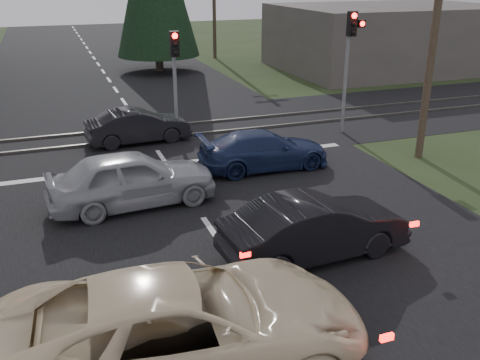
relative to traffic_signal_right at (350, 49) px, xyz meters
name	(u,v)px	position (x,y,z in m)	size (l,w,h in m)	color
ground	(255,294)	(-7.55, -9.47, -3.31)	(120.00, 120.00, 0.00)	#243317
road	(156,149)	(-7.55, 0.53, -3.31)	(14.00, 100.00, 0.01)	black
rail_corridor	(146,134)	(-7.55, 2.53, -3.31)	(120.00, 8.00, 0.01)	black
stop_line	(167,164)	(-7.55, -1.27, -3.30)	(13.00, 0.35, 0.00)	silver
rail_near	(150,139)	(-7.55, 1.73, -3.26)	(120.00, 0.12, 0.10)	#59544C
rail_far	(142,128)	(-7.55, 3.33, -3.26)	(120.00, 0.12, 0.10)	#59544C
traffic_signal_right	(350,49)	(0.00, 0.00, 0.00)	(0.68, 0.48, 4.70)	slate
traffic_signal_center	(175,68)	(-6.55, 1.20, -0.51)	(0.32, 0.48, 4.10)	slate
utility_pole_near	(436,17)	(0.95, -3.47, 1.41)	(1.80, 0.26, 9.00)	#4C3D2D
building_right	(389,37)	(10.45, 12.53, -1.31)	(14.00, 10.00, 4.00)	#59514C
cream_coupe	(182,326)	(-9.45, -11.08, -2.48)	(2.78, 6.04, 1.68)	beige
dark_hatchback	(315,228)	(-5.73, -8.47, -2.60)	(1.51, 4.33, 1.43)	black
silver_car	(132,179)	(-9.14, -4.20, -2.53)	(1.85, 4.59, 1.56)	#96989D
blue_sedan	(264,150)	(-4.60, -2.68, -2.69)	(1.76, 4.32, 1.25)	#19254B
dark_car_far	(138,126)	(-7.99, 1.54, -2.68)	(1.34, 3.85, 1.27)	black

